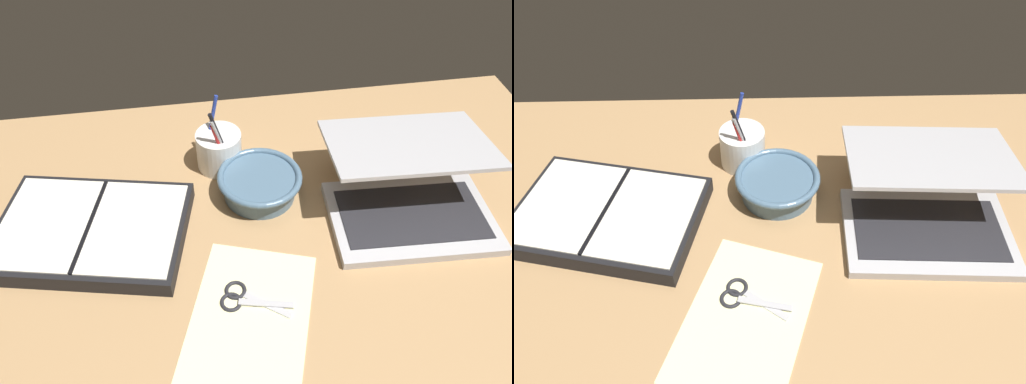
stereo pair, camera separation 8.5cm
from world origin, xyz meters
TOP-DOWN VIEW (x-y plane):
  - desk_top at (0.00, 0.00)cm, footprint 140.00×100.00cm
  - laptop at (27.57, 6.39)cm, footprint 33.34×31.86cm
  - bowl at (-1.04, 15.13)cm, footprint 17.45×17.45cm
  - pen_cup at (-8.27, 25.41)cm, footprint 9.78×9.78cm
  - planner at (-34.56, 8.57)cm, footprint 40.11×32.18cm
  - scissors at (-8.24, -9.70)cm, footprint 12.62×8.92cm
  - paper_sheet_front at (-7.39, -13.96)cm, footprint 28.18×34.37cm

SIDE VIEW (x-z plane):
  - desk_top at x=0.00cm, z-range 0.00..2.00cm
  - paper_sheet_front at x=-7.39cm, z-range 2.00..2.16cm
  - scissors at x=-8.24cm, z-range 1.94..2.74cm
  - planner at x=-34.56cm, z-range 1.91..5.85cm
  - bowl at x=-1.04cm, z-range 2.35..7.99cm
  - pen_cup at x=-8.27cm, z-range -1.72..14.61cm
  - laptop at x=27.57cm, z-range -0.10..14.02cm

